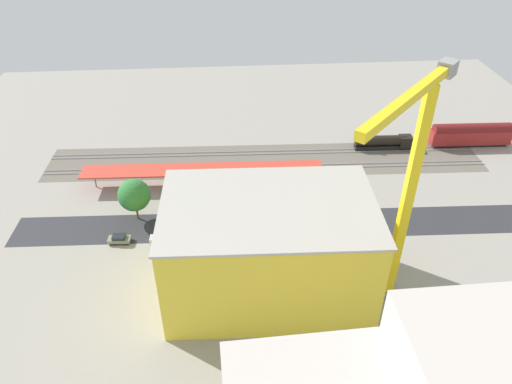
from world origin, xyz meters
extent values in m
plane|color=gray|center=(0.00, 0.00, 0.00)|extent=(164.81, 164.81, 0.00)
cube|color=#665E54|center=(0.00, -19.02, 0.00)|extent=(103.45, 18.38, 0.01)
cube|color=#2D2D33|center=(0.00, 5.68, 0.00)|extent=(103.25, 12.52, 0.01)
cube|color=#9E9EA8|center=(0.00, -23.17, 0.18)|extent=(102.95, 3.65, 0.12)
cube|color=#9E9EA8|center=(0.00, -21.73, 0.18)|extent=(102.95, 3.65, 0.12)
cube|color=#9E9EA8|center=(0.00, -16.31, 0.18)|extent=(102.95, 3.65, 0.12)
cube|color=#9E9EA8|center=(0.00, -14.87, 0.18)|extent=(102.95, 3.65, 0.12)
cube|color=#C63D2D|center=(14.72, -9.80, 3.92)|extent=(52.48, 7.05, 0.31)
cylinder|color=slate|center=(-8.82, -9.00, 1.88)|extent=(0.30, 0.30, 3.76)
cylinder|color=slate|center=(6.87, -9.53, 1.88)|extent=(0.30, 0.30, 3.76)
cylinder|color=slate|center=(22.56, -10.07, 1.88)|extent=(0.30, 0.30, 3.76)
cylinder|color=slate|center=(38.25, -10.61, 1.88)|extent=(0.30, 0.30, 3.76)
cube|color=black|center=(-30.31, -22.45, 0.50)|extent=(15.59, 2.77, 1.00)
cylinder|color=black|center=(-28.81, -22.50, 2.24)|extent=(12.59, 2.91, 2.49)
cube|color=black|center=(-35.06, -22.29, 1.63)|extent=(3.10, 2.79, 3.26)
cylinder|color=black|center=(-24.05, -22.66, 4.19)|extent=(0.70, 0.70, 1.40)
cube|color=black|center=(-51.62, -22.45, 0.30)|extent=(18.04, 3.13, 0.60)
cube|color=maroon|center=(-51.62, -22.45, 2.35)|extent=(20.06, 3.82, 3.50)
cylinder|color=maroon|center=(-51.62, -22.45, 4.35)|extent=(19.26, 3.79, 3.14)
cube|color=black|center=(-14.98, 9.03, 0.15)|extent=(3.82, 1.94, 0.30)
cube|color=silver|center=(-14.98, 9.03, 0.67)|extent=(4.53, 2.06, 0.74)
cube|color=#1E2328|center=(-14.98, 9.03, 1.38)|extent=(2.58, 1.71, 0.68)
cube|color=black|center=(-7.02, 9.21, 0.15)|extent=(3.75, 1.74, 0.30)
cube|color=maroon|center=(-7.02, 9.21, 0.66)|extent=(4.46, 1.82, 0.72)
cube|color=#1E2328|center=(-7.02, 9.21, 1.30)|extent=(2.51, 1.59, 0.55)
cube|color=black|center=(-0.24, 9.53, 0.15)|extent=(3.66, 1.85, 0.30)
cube|color=black|center=(-0.24, 9.53, 0.73)|extent=(4.35, 1.94, 0.87)
cube|color=#1E2328|center=(-0.24, 9.53, 1.45)|extent=(2.45, 1.68, 0.57)
cube|color=black|center=(7.47, 9.29, 0.15)|extent=(3.93, 1.76, 0.30)
cube|color=navy|center=(7.47, 9.29, 0.69)|extent=(4.68, 1.84, 0.78)
cube|color=#1E2328|center=(7.47, 9.29, 1.38)|extent=(2.62, 1.60, 0.58)
cube|color=black|center=(14.81, 8.97, 0.15)|extent=(3.65, 1.86, 0.30)
cube|color=gray|center=(14.81, 8.97, 0.67)|extent=(4.33, 1.96, 0.74)
cube|color=#1E2328|center=(14.81, 8.97, 1.36)|extent=(2.45, 1.65, 0.63)
cube|color=black|center=(22.48, 9.06, 0.15)|extent=(3.56, 1.87, 0.30)
cube|color=silver|center=(22.48, 9.06, 0.73)|extent=(4.23, 1.97, 0.87)
cube|color=#1E2328|center=(22.48, 9.06, 1.50)|extent=(2.39, 1.68, 0.65)
cube|color=black|center=(30.30, 8.57, 0.15)|extent=(3.63, 2.03, 0.30)
cube|color=gray|center=(30.30, 8.57, 0.66)|extent=(4.31, 2.15, 0.73)
cube|color=#1E2328|center=(30.30, 8.57, 1.32)|extent=(2.45, 1.81, 0.59)
cube|color=yellow|center=(3.61, 22.31, 8.45)|extent=(32.82, 21.68, 16.90)
cube|color=#ADA89E|center=(3.61, 22.31, 17.10)|extent=(33.44, 22.31, 0.40)
cube|color=gray|center=(-16.07, 25.28, 0.60)|extent=(3.60, 3.60, 1.20)
cube|color=yellow|center=(-16.07, 25.28, 18.52)|extent=(1.40, 1.40, 37.04)
cube|color=yellow|center=(-10.64, 31.18, 37.64)|extent=(15.81, 17.03, 1.20)
cube|color=gray|center=(-19.12, 21.97, 37.64)|extent=(3.10, 3.12, 2.00)
cube|color=black|center=(12.80, 6.50, 0.25)|extent=(9.48, 3.14, 0.50)
cube|color=silver|center=(11.72, 6.59, 1.98)|extent=(7.34, 3.19, 2.96)
cube|color=maroon|center=(16.35, 6.17, 1.64)|extent=(2.39, 2.74, 2.28)
cylinder|color=brown|center=(18.83, 0.64, 1.96)|extent=(0.39, 0.39, 3.92)
sphere|color=#38843D|center=(18.83, 0.64, 5.49)|extent=(4.48, 4.48, 4.48)
cylinder|color=brown|center=(27.72, 1.46, 1.76)|extent=(0.38, 0.38, 3.51)
sphere|color=#2D7233|center=(27.72, 1.46, 5.75)|extent=(6.39, 6.39, 6.39)
cylinder|color=brown|center=(15.79, 0.22, 1.94)|extent=(0.50, 0.50, 3.88)
sphere|color=#2D7233|center=(15.79, 0.22, 5.31)|extent=(4.10, 4.10, 4.10)
cylinder|color=#333333|center=(-11.61, 10.50, 3.17)|extent=(0.16, 0.16, 6.35)
cube|color=black|center=(-11.61, 10.50, 6.80)|extent=(0.36, 0.36, 0.90)
sphere|color=yellow|center=(-11.39, 10.50, 7.10)|extent=(0.20, 0.20, 0.20)
camera|label=1|loc=(10.04, 79.69, 60.09)|focal=33.90mm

